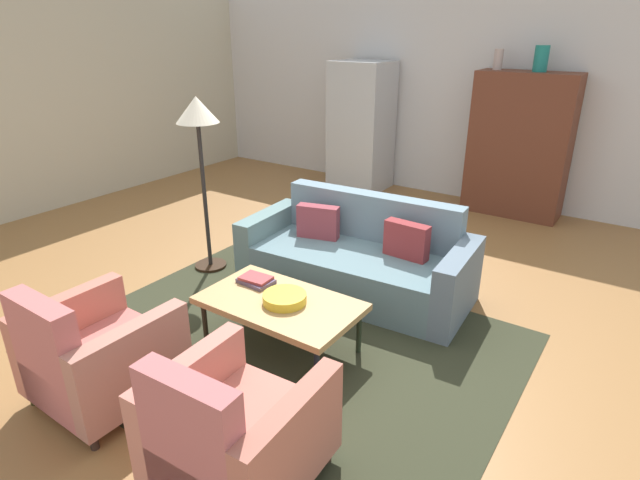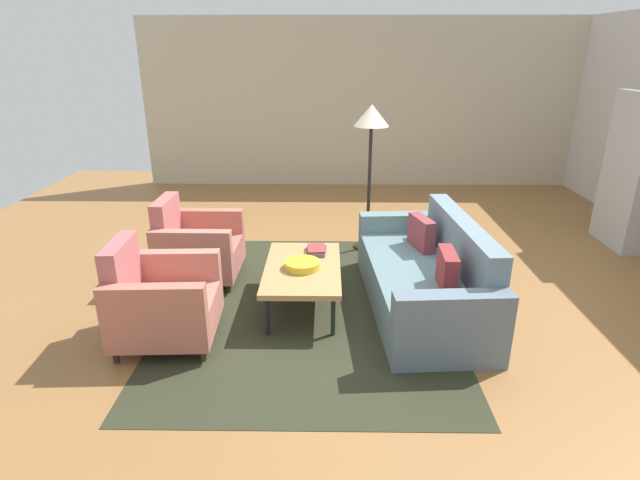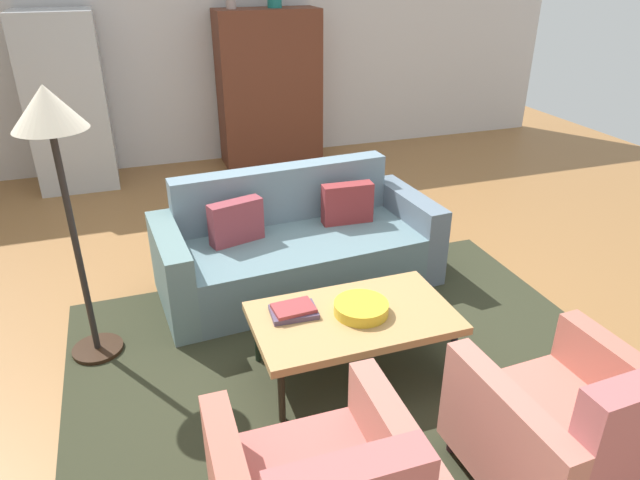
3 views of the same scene
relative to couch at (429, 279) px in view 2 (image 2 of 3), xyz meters
The scene contains 10 objects.
ground_plane 0.49m from the couch, 91.66° to the right, with size 11.05×11.05×0.00m, color olive.
wall_left 4.76m from the couch, behind, with size 0.12×7.44×2.80m, color beige.
area_rug 1.17m from the couch, 89.71° to the right, with size 3.40×2.60×0.01m, color #2F3120.
couch is the anchor object (origin of this frame).
coffee_table 1.19m from the couch, 89.72° to the right, with size 1.20×0.70×0.41m.
armchair_left 2.43m from the couch, 104.19° to the right, with size 0.81×0.81×0.88m.
armchair_right 2.43m from the couch, 75.49° to the right, with size 0.83×0.83×0.88m.
fruit_bowl 1.20m from the couch, 87.44° to the right, with size 0.33×0.33×0.07m, color gold.
book_stack 1.13m from the couch, 107.18° to the right, with size 0.28×0.21×0.05m.
floor_lamp 1.95m from the couch, 162.73° to the right, with size 0.40×0.40×1.72m.
Camera 2 is at (4.30, -0.58, 2.32)m, focal length 28.31 mm.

